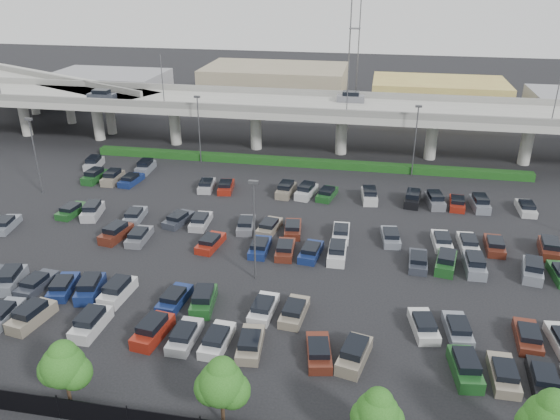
{
  "coord_description": "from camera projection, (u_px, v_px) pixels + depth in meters",
  "views": [
    {
      "loc": [
        10.77,
        -52.68,
        28.26
      ],
      "look_at": [
        0.21,
        4.07,
        2.0
      ],
      "focal_mm": 35.0,
      "sensor_mm": 36.0,
      "label": 1
    }
  ],
  "objects": [
    {
      "name": "hedge",
      "position": [
        304.0,
        163.0,
        82.78
      ],
      "size": [
        66.0,
        1.6,
        1.1
      ],
      "primitive_type": "cube",
      "color": "#103812",
      "rests_on": "ground"
    },
    {
      "name": "comm_tower",
      "position": [
        355.0,
        26.0,
        119.73
      ],
      "size": [
        2.4,
        2.4,
        30.0
      ],
      "color": "#4E4E53",
      "rests_on": "ground"
    },
    {
      "name": "ground",
      "position": [
        271.0,
        241.0,
        60.64
      ],
      "size": [
        280.0,
        280.0,
        0.0
      ],
      "primitive_type": "plane",
      "color": "black"
    },
    {
      "name": "parked_cars",
      "position": [
        260.0,
        252.0,
        57.01
      ],
      "size": [
        63.03,
        41.66,
        1.67
      ],
      "color": "black",
      "rests_on": "ground"
    },
    {
      "name": "tree_row",
      "position": [
        201.0,
        381.0,
        35.32
      ],
      "size": [
        65.07,
        3.66,
        5.94
      ],
      "color": "#332316",
      "rests_on": "ground"
    },
    {
      "name": "distant_buildings",
      "position": [
        389.0,
        93.0,
        112.34
      ],
      "size": [
        138.0,
        24.0,
        9.0
      ],
      "color": "gray",
      "rests_on": "ground"
    },
    {
      "name": "overpass",
      "position": [
        309.0,
        110.0,
        86.42
      ],
      "size": [
        150.0,
        13.0,
        15.8
      ],
      "color": "#9B9B93",
      "rests_on": "ground"
    },
    {
      "name": "on_ramp",
      "position": [
        50.0,
        84.0,
        105.0
      ],
      "size": [
        50.93,
        30.13,
        8.8
      ],
      "color": "#9B9B93",
      "rests_on": "ground"
    },
    {
      "name": "light_poles",
      "position": [
        238.0,
        180.0,
        60.53
      ],
      "size": [
        66.9,
        48.38,
        10.3
      ],
      "color": "#4E4E53",
      "rests_on": "ground"
    }
  ]
}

